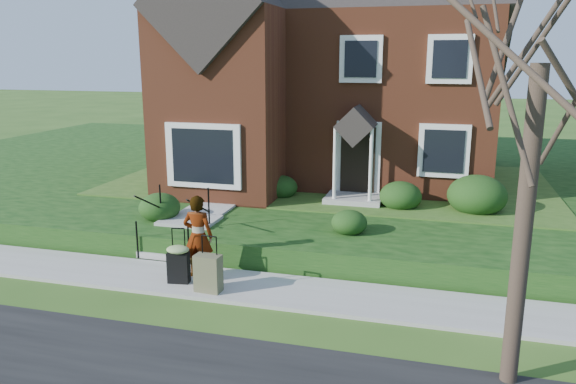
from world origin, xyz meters
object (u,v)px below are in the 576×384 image
(front_steps, at_px, (182,232))
(woman, at_px, (198,236))
(suitcase_black, at_px, (178,262))
(suitcase_olive, at_px, (208,273))
(tree_verge, at_px, (544,29))

(front_steps, relative_size, woman, 1.13)
(front_steps, distance_m, woman, 2.07)
(woman, bearing_deg, front_steps, -56.90)
(front_steps, bearing_deg, suitcase_black, -65.91)
(suitcase_olive, bearing_deg, tree_verge, -13.26)
(suitcase_black, xyz_separation_m, tree_verge, (6.26, -1.95, 4.47))
(suitcase_olive, bearing_deg, woman, 130.04)
(suitcase_black, bearing_deg, woman, 50.14)
(suitcase_black, height_order, suitcase_olive, suitcase_black)
(woman, distance_m, suitcase_olive, 1.00)
(woman, relative_size, suitcase_olive, 1.56)
(suitcase_olive, height_order, tree_verge, tree_verge)
(front_steps, relative_size, suitcase_black, 1.73)
(suitcase_black, xyz_separation_m, suitcase_olive, (0.78, -0.26, -0.07))
(suitcase_olive, distance_m, tree_verge, 7.32)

